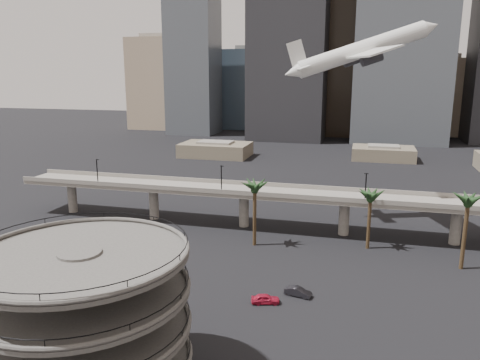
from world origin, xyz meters
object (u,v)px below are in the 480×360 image
(overpass, at_px, (293,198))
(airborne_jet, at_px, (361,51))
(parking_ramp, at_px, (84,310))
(car_a, at_px, (265,299))
(car_b, at_px, (298,292))

(overpass, xyz_separation_m, airborne_jet, (12.40, 13.65, 31.32))
(parking_ramp, bearing_deg, airborne_jet, 70.73)
(overpass, height_order, airborne_jet, airborne_jet)
(airborne_jet, bearing_deg, car_a, -124.21)
(parking_ramp, xyz_separation_m, overpass, (13.00, 59.00, -2.50))
(overpass, bearing_deg, airborne_jet, 47.74)
(car_a, bearing_deg, car_b, -66.09)
(car_a, height_order, car_b, car_a)
(parking_ramp, height_order, car_b, parking_ramp)
(airborne_jet, relative_size, car_a, 8.13)
(parking_ramp, height_order, car_a, parking_ramp)
(airborne_jet, distance_m, car_a, 62.25)
(car_b, bearing_deg, airborne_jet, 3.60)
(parking_ramp, distance_m, car_a, 29.80)
(overpass, relative_size, car_a, 30.37)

